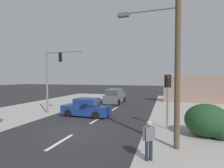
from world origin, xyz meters
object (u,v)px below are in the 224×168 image
at_px(traffic_signal_mast, 52,73).
at_px(pedestrian_at_kerb, 149,138).
at_px(suv_oncoming_mid, 115,96).
at_px(utility_pole_foreground_right, 175,44).
at_px(sedan_kerbside_parked, 86,108).
at_px(pedestal_signal_right_kerb, 168,92).

relative_size(traffic_signal_mast, pedestrian_at_kerb, 3.68).
distance_m(traffic_signal_mast, suv_oncoming_mid, 9.74).
distance_m(utility_pole_foreground_right, sedan_kerbside_parked, 9.77).
relative_size(utility_pole_foreground_right, pedestrian_at_kerb, 5.62).
xyz_separation_m(pedestal_signal_right_kerb, suv_oncoming_mid, (-6.61, 10.53, -1.53)).
bearing_deg(utility_pole_foreground_right, pedestrian_at_kerb, -122.12).
bearing_deg(suv_oncoming_mid, pedestal_signal_right_kerb, -57.86).
xyz_separation_m(utility_pole_foreground_right, pedestal_signal_right_kerb, (-0.24, 3.25, -2.52)).
bearing_deg(sedan_kerbside_parked, utility_pole_foreground_right, -37.09).
distance_m(sedan_kerbside_parked, suv_oncoming_mid, 8.47).
bearing_deg(pedestrian_at_kerb, utility_pole_foreground_right, 57.88).
height_order(traffic_signal_mast, sedan_kerbside_parked, traffic_signal_mast).
distance_m(utility_pole_foreground_right, pedestrian_at_kerb, 4.43).
relative_size(utility_pole_foreground_right, traffic_signal_mast, 1.53).
bearing_deg(suv_oncoming_mid, pedestrian_at_kerb, -69.15).
distance_m(utility_pole_foreground_right, traffic_signal_mast, 11.75).
relative_size(utility_pole_foreground_right, sedan_kerbside_parked, 2.13).
xyz_separation_m(sedan_kerbside_parked, pedestrian_at_kerb, (6.02, -6.90, 0.22)).
distance_m(utility_pole_foreground_right, suv_oncoming_mid, 15.91).
bearing_deg(pedestrian_at_kerb, traffic_signal_mast, 144.22).
xyz_separation_m(utility_pole_foreground_right, pedestrian_at_kerb, (-1.00, -1.59, -4.01)).
bearing_deg(pedestrian_at_kerb, pedestal_signal_right_kerb, 81.06).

